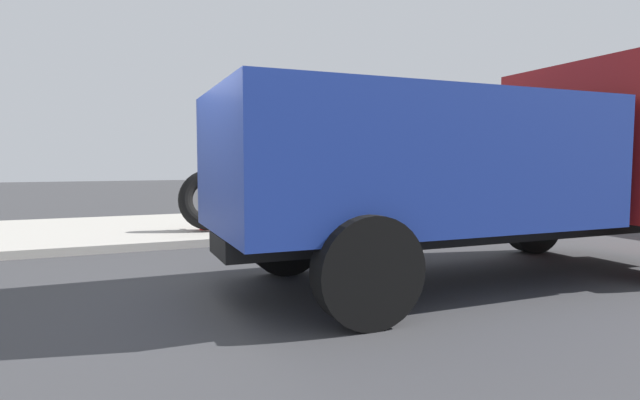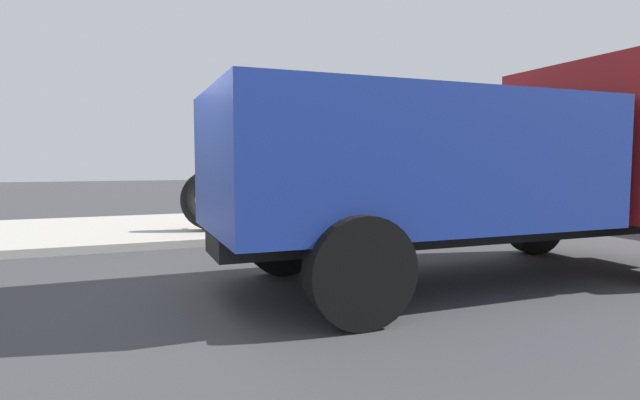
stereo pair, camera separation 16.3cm
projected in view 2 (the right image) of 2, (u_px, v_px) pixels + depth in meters
The scene contains 6 objects.
ground_plane at pixel (232, 305), 5.62m from camera, with size 80.00×80.00×0.00m, color #38383A.
sidewalk_curb at pixel (172, 228), 11.62m from camera, with size 36.00×5.00×0.15m, color #ADA89E.
fire_hydrant at pixel (206, 211), 10.75m from camera, with size 0.21×0.48×0.75m.
loose_tire at pixel (211, 200), 10.57m from camera, with size 1.28×1.28×0.30m, color black.
stop_sign at pixel (352, 160), 10.81m from camera, with size 0.76×0.08×2.15m.
dump_truck_blue at pixel (487, 161), 6.79m from camera, with size 7.03×2.86×3.00m.
Camera 2 is at (-1.16, -5.48, 1.60)m, focal length 28.32 mm.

